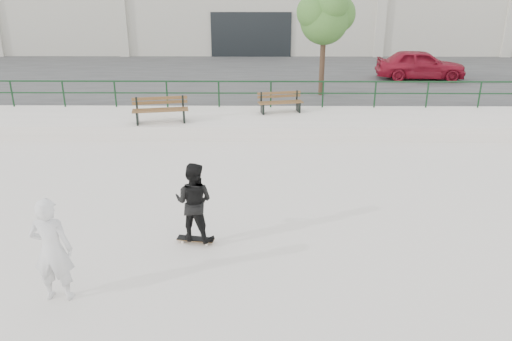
{
  "coord_description": "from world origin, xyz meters",
  "views": [
    {
      "loc": [
        0.61,
        -8.11,
        5.22
      ],
      "look_at": [
        0.51,
        2.0,
        1.28
      ],
      "focal_mm": 35.0,
      "sensor_mm": 36.0,
      "label": 1
    }
  ],
  "objects_px": {
    "bench_right": "(280,102)",
    "seated_skater": "(52,250)",
    "bench_left": "(160,110)",
    "standing_skater": "(194,202)",
    "tree": "(325,14)",
    "skateboard": "(196,239)",
    "red_car": "(420,64)"
  },
  "relations": [
    {
      "from": "bench_right",
      "to": "seated_skater",
      "type": "relative_size",
      "value": 0.9
    },
    {
      "from": "bench_left",
      "to": "standing_skater",
      "type": "xyz_separation_m",
      "value": [
        2.1,
        -7.51,
        0.0
      ]
    },
    {
      "from": "tree",
      "to": "seated_skater",
      "type": "bearing_deg",
      "value": -113.75
    },
    {
      "from": "standing_skater",
      "to": "tree",
      "type": "bearing_deg",
      "value": -93.05
    },
    {
      "from": "standing_skater",
      "to": "skateboard",
      "type": "bearing_deg",
      "value": 150.38
    },
    {
      "from": "red_car",
      "to": "standing_skater",
      "type": "distance_m",
      "value": 17.95
    },
    {
      "from": "bench_right",
      "to": "red_car",
      "type": "distance_m",
      "value": 9.64
    },
    {
      "from": "bench_right",
      "to": "skateboard",
      "type": "height_order",
      "value": "bench_right"
    },
    {
      "from": "standing_skater",
      "to": "seated_skater",
      "type": "distance_m",
      "value": 2.9
    },
    {
      "from": "bench_left",
      "to": "standing_skater",
      "type": "distance_m",
      "value": 7.8
    },
    {
      "from": "bench_left",
      "to": "skateboard",
      "type": "relative_size",
      "value": 2.45
    },
    {
      "from": "red_car",
      "to": "seated_skater",
      "type": "relative_size",
      "value": 2.23
    },
    {
      "from": "bench_left",
      "to": "standing_skater",
      "type": "bearing_deg",
      "value": -85.15
    },
    {
      "from": "skateboard",
      "to": "seated_skater",
      "type": "bearing_deg",
      "value": -128.11
    },
    {
      "from": "tree",
      "to": "skateboard",
      "type": "distance_m",
      "value": 13.1
    },
    {
      "from": "red_car",
      "to": "skateboard",
      "type": "bearing_deg",
      "value": 153.87
    },
    {
      "from": "red_car",
      "to": "bench_left",
      "type": "bearing_deg",
      "value": 129.7
    },
    {
      "from": "tree",
      "to": "red_car",
      "type": "relative_size",
      "value": 1.04
    },
    {
      "from": "standing_skater",
      "to": "seated_skater",
      "type": "relative_size",
      "value": 0.89
    },
    {
      "from": "bench_right",
      "to": "tree",
      "type": "height_order",
      "value": "tree"
    },
    {
      "from": "skateboard",
      "to": "bench_right",
      "type": "bearing_deg",
      "value": 86.2
    },
    {
      "from": "tree",
      "to": "seated_skater",
      "type": "height_order",
      "value": "tree"
    },
    {
      "from": "skateboard",
      "to": "standing_skater",
      "type": "height_order",
      "value": "standing_skater"
    },
    {
      "from": "bench_right",
      "to": "standing_skater",
      "type": "xyz_separation_m",
      "value": [
        -2.08,
        -8.9,
        0.06
      ]
    },
    {
      "from": "bench_right",
      "to": "seated_skater",
      "type": "distance_m",
      "value": 11.65
    },
    {
      "from": "bench_left",
      "to": "bench_right",
      "type": "relative_size",
      "value": 1.15
    },
    {
      "from": "standing_skater",
      "to": "bench_right",
      "type": "bearing_deg",
      "value": -87.79
    },
    {
      "from": "tree",
      "to": "skateboard",
      "type": "height_order",
      "value": "tree"
    },
    {
      "from": "bench_right",
      "to": "skateboard",
      "type": "relative_size",
      "value": 2.13
    },
    {
      "from": "bench_left",
      "to": "skateboard",
      "type": "bearing_deg",
      "value": -85.15
    },
    {
      "from": "tree",
      "to": "red_car",
      "type": "xyz_separation_m",
      "value": [
        5.2,
        3.51,
        -2.57
      ]
    },
    {
      "from": "skateboard",
      "to": "bench_left",
      "type": "bearing_deg",
      "value": 115.0
    }
  ]
}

